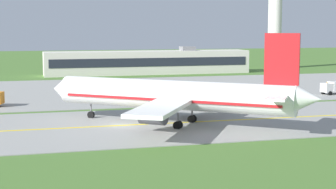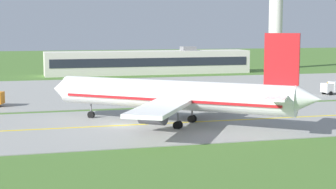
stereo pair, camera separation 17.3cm
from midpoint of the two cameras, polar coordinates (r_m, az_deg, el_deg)
ground_plane at (r=74.11m, az=-4.94°, el=-3.34°), size 500.00×500.00×0.00m
taxiway_strip at (r=74.10m, az=-4.94°, el=-3.30°), size 240.00×28.00×0.10m
apron_pad at (r=116.78m, az=-3.79°, el=0.52°), size 140.00×52.00×0.10m
taxiway_centreline at (r=74.09m, az=-4.94°, el=-3.26°), size 220.00×0.60×0.01m
airplane_lead at (r=73.92m, az=0.69°, el=-0.10°), size 33.23×29.36×12.70m
service_truck_baggage at (r=113.29m, az=17.22°, el=0.76°), size 6.25×3.09×2.60m
terminal_building at (r=156.78m, az=-2.11°, el=3.41°), size 59.43×8.85×7.86m
control_tower at (r=179.93m, az=11.22°, el=8.43°), size 7.60×7.60×30.26m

